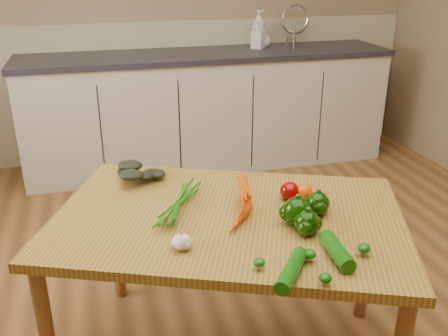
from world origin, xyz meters
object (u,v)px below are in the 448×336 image
soap_bottle_c (264,38)px  pepper_a (297,212)px  soap_bottle_b (258,35)px  tomato_b (304,192)px  soap_bottle_a (258,28)px  tomato_c (319,200)px  pepper_c (307,223)px  carrot_bunch (222,205)px  tomato_a (290,191)px  zucchini_a (337,251)px  zucchini_b (291,270)px  garlic_bulb (182,242)px  pepper_b (318,203)px  leafy_greens (137,173)px  table (228,233)px

soap_bottle_c → pepper_a: bearing=-6.6°
soap_bottle_b → tomato_b: bearing=-62.2°
soap_bottle_a → soap_bottle_c: 0.09m
tomato_b → tomato_c: 0.08m
pepper_c → soap_bottle_c: bearing=74.4°
soap_bottle_c → tomato_b: soap_bottle_c is taller
soap_bottle_b → soap_bottle_c: (0.06, 0.05, -0.03)m
carrot_bunch → tomato_a: 0.29m
pepper_a → tomato_a: size_ratio=1.34×
zucchini_a → zucchini_b: size_ratio=0.90×
soap_bottle_a → tomato_b: 2.37m
soap_bottle_a → pepper_a: soap_bottle_a is taller
garlic_bulb → tomato_c: (0.56, 0.16, 0.00)m
soap_bottle_c → zucchini_b: 2.83m
tomato_a → tomato_c: size_ratio=1.25×
pepper_b → zucchini_a: (-0.07, -0.29, -0.02)m
soap_bottle_c → tomato_b: 2.32m
soap_bottle_b → leafy_greens: (-1.15, -1.85, -0.27)m
leafy_greens → pepper_a: size_ratio=1.77×
pepper_a → pepper_b: pepper_a is taller
pepper_a → tomato_c: (0.14, 0.11, -0.02)m
zucchini_b → soap_bottle_a: bearing=73.6°
tomato_a → soap_bottle_c: bearing=73.6°
carrot_bunch → zucchini_a: 0.48m
pepper_b → soap_bottle_b: bearing=77.0°
table → zucchini_b: bearing=-57.0°
soap_bottle_a → zucchini_b: soap_bottle_a is taller
soap_bottle_a → soap_bottle_b: size_ratio=1.42×
soap_bottle_c → tomato_c: soap_bottle_c is taller
tomato_c → zucchini_b: bearing=-124.4°
soap_bottle_a → pepper_c: size_ratio=3.27×
soap_bottle_b → soap_bottle_a: bearing=113.3°
leafy_greens → pepper_a: 0.72m
zucchini_a → zucchini_b: bearing=-162.2°
leafy_greens → tomato_b: bearing=-27.9°
soap_bottle_c → pepper_c: 2.58m
soap_bottle_c → pepper_c: (-0.69, -2.47, -0.24)m
carrot_bunch → pepper_a: 0.28m
pepper_a → tomato_c: pepper_a is taller
table → soap_bottle_a: 2.52m
tomato_c → zucchini_b: 0.48m
tomato_a → tomato_c: tomato_a is taller
soap_bottle_c → soap_bottle_b: bearing=-44.9°
soap_bottle_b → carrot_bunch: soap_bottle_b is taller
pepper_c → tomato_b: bearing=69.2°
table → leafy_greens: leafy_greens is taller
table → zucchini_b: zucchini_b is taller
soap_bottle_b → tomato_c: (-0.50, -2.25, -0.29)m
leafy_greens → pepper_c: (0.52, -0.58, -0.00)m
carrot_bunch → zucchini_a: (0.27, -0.39, -0.01)m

